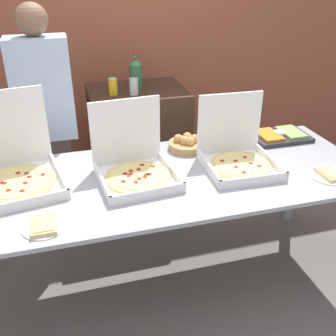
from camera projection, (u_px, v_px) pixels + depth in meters
The scene contains 15 objects.
ground_plane at pixel (168, 280), 2.71m from camera, with size 16.00×16.00×0.00m, color slate.
brick_wall_behind at pixel (116, 31), 3.51m from camera, with size 10.00×0.06×2.80m.
buffet_table at pixel (168, 187), 2.36m from camera, with size 2.45×0.97×0.83m.
pizza_box_far_right at pixel (238, 155), 2.41m from camera, with size 0.43×0.45×0.42m.
pizza_box_near_right at pixel (13, 169), 2.21m from camera, with size 0.57×0.59×0.49m.
pizza_box_far_left at pixel (135, 165), 2.28m from camera, with size 0.46×0.48×0.43m.
paper_plate_front_right at pixel (331, 174), 2.32m from camera, with size 0.24×0.24×0.03m.
paper_plate_front_center at pixel (44, 226), 1.86m from camera, with size 0.21×0.21×0.03m.
veggie_tray at pixel (280, 136), 2.80m from camera, with size 0.40×0.28×0.05m.
bread_basket at pixel (187, 144), 2.64m from camera, with size 0.25×0.25×0.10m.
sideboard_podium at pixel (139, 151), 3.33m from camera, with size 0.76×0.59×1.06m.
soda_bottle at pixel (136, 73), 3.06m from camera, with size 0.10×0.10×0.28m.
soda_can_silver at pixel (134, 86), 2.94m from camera, with size 0.07×0.07×0.12m.
soda_can_colored at pixel (113, 86), 2.94m from camera, with size 0.07×0.07×0.12m.
person_guest_plaid at pixel (48, 126), 2.81m from camera, with size 0.40×0.22×1.73m.
Camera 1 is at (-0.56, -1.96, 1.95)m, focal length 42.00 mm.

